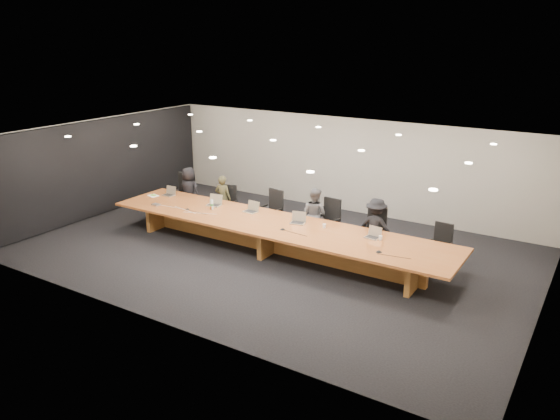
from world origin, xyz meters
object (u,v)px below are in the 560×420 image
object	(u,v)px
chair_far_left	(180,193)
chair_left	(227,203)
person_b	(223,198)
laptop_a	(168,191)
chair_right	(374,232)
chair_mid_right	(327,221)
laptop_e	(372,233)
chair_far_right	(440,245)
paper_cup_near	(324,226)
person_c	(315,214)
conference_table	(273,232)
water_bottle	(212,205)
mic_center	(283,229)
chair_mid_left	(270,211)
person_d	(376,227)
av_box	(156,205)
paper_cup_far	(380,238)
mic_right	(379,251)
amber_mug	(211,208)
person_a	(189,191)
mic_left	(187,209)
laptop_d	(298,218)
laptop_b	(213,200)
laptop_c	(250,207)

from	to	relation	value
chair_far_left	chair_left	xyz separation A→B (m)	(1.62, 0.15, -0.09)
person_b	laptop_a	distance (m)	1.55
chair_right	laptop_a	bearing A→B (deg)	-177.50
chair_mid_right	chair_left	bearing A→B (deg)	-176.24
chair_left	laptop_e	distance (m)	4.94
chair_far_right	paper_cup_near	world-z (taller)	chair_far_right
person_c	laptop_e	bearing A→B (deg)	165.27
conference_table	water_bottle	distance (m)	1.98
conference_table	mic_center	bearing A→B (deg)	-32.62
chair_mid_left	chair_mid_right	bearing A→B (deg)	11.19
person_c	chair_left	bearing A→B (deg)	9.59
person_d	av_box	world-z (taller)	person_d
chair_far_right	mic_center	size ratio (longest dim) A/B	8.26
paper_cup_far	mic_right	bearing A→B (deg)	-70.17
person_d	amber_mug	distance (m)	4.27
chair_mid_right	amber_mug	size ratio (longest dim) A/B	13.27
laptop_e	mic_right	world-z (taller)	laptop_e
person_a	mic_left	distance (m)	1.83
chair_far_left	person_c	xyz separation A→B (m)	(4.47, 0.10, 0.09)
amber_mug	mic_right	xyz separation A→B (m)	(4.83, -0.43, -0.03)
chair_right	av_box	bearing A→B (deg)	-168.59
laptop_d	av_box	xyz separation A→B (m)	(-3.94, -0.74, -0.12)
laptop_b	mic_right	size ratio (longest dim) A/B	2.81
mic_center	person_a	bearing A→B (deg)	160.97
laptop_d	av_box	size ratio (longest dim) A/B	1.64
chair_left	laptop_a	bearing A→B (deg)	-163.81
chair_mid_left	person_b	xyz separation A→B (m)	(-1.61, 0.01, 0.09)
chair_mid_right	paper_cup_far	bearing A→B (deg)	-22.75
person_a	laptop_e	world-z (taller)	person_a
person_a	water_bottle	distance (m)	2.02
amber_mug	chair_far_right	bearing A→B (deg)	12.39
paper_cup_near	chair_left	bearing A→B (deg)	165.06
laptop_c	water_bottle	distance (m)	1.04
person_b	paper_cup_near	bearing A→B (deg)	158.44
chair_far_right	laptop_c	size ratio (longest dim) A/B	2.89
conference_table	chair_left	distance (m)	2.74
chair_far_right	person_d	distance (m)	1.53
laptop_b	mic_right	xyz separation A→B (m)	(4.98, -0.72, -0.13)
mic_left	mic_center	xyz separation A→B (m)	(2.92, -0.00, 0.00)
person_b	water_bottle	xyz separation A→B (m)	(0.54, -1.15, 0.21)
person_c	water_bottle	xyz separation A→B (m)	(-2.39, -1.19, 0.18)
chair_far_left	person_c	bearing A→B (deg)	1.92
water_bottle	amber_mug	distance (m)	0.08
chair_far_right	chair_far_left	bearing A→B (deg)	-175.62
paper_cup_near	chair_mid_left	bearing A→B (deg)	157.42
mic_right	chair_far_right	bearing A→B (deg)	64.27
laptop_d	chair_mid_right	bearing A→B (deg)	57.90
mic_right	person_b	bearing A→B (deg)	163.31
water_bottle	paper_cup_near	size ratio (longest dim) A/B	2.59
chair_left	laptop_a	xyz separation A→B (m)	(-1.38, -0.90, 0.37)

